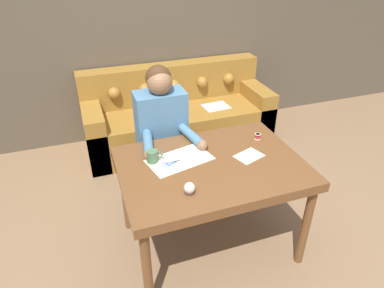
{
  "coord_description": "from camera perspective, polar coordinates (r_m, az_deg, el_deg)",
  "views": [
    {
      "loc": [
        -0.68,
        -1.68,
        2.06
      ],
      "look_at": [
        -0.01,
        0.22,
        0.85
      ],
      "focal_mm": 32.0,
      "sensor_mm": 36.0,
      "label": 1
    }
  ],
  "objects": [
    {
      "name": "pattern_paper_offcut",
      "position": [
        2.44,
        9.49,
        -1.97
      ],
      "size": [
        0.23,
        0.19,
        0.0
      ],
      "color": "beige",
      "rests_on": "dining_table"
    },
    {
      "name": "couch",
      "position": [
        3.94,
        -2.42,
        4.61
      ],
      "size": [
        2.07,
        0.77,
        0.87
      ],
      "color": "olive",
      "rests_on": "ground_plane"
    },
    {
      "name": "ground_plane",
      "position": [
        2.75,
        1.91,
        -17.7
      ],
      "size": [
        16.0,
        16.0,
        0.0
      ],
      "primitive_type": "plane",
      "color": "#846647"
    },
    {
      "name": "pattern_paper_main",
      "position": [
        2.37,
        -2.06,
        -2.6
      ],
      "size": [
        0.48,
        0.34,
        0.0
      ],
      "color": "beige",
      "rests_on": "dining_table"
    },
    {
      "name": "wall_back",
      "position": [
        3.9,
        -9.42,
        19.34
      ],
      "size": [
        8.0,
        0.06,
        2.6
      ],
      "color": "brown",
      "rests_on": "ground_plane"
    },
    {
      "name": "dining_table",
      "position": [
        2.37,
        3.24,
        -4.84
      ],
      "size": [
        1.25,
        0.89,
        0.75
      ],
      "color": "brown",
      "rests_on": "ground_plane"
    },
    {
      "name": "mug",
      "position": [
        2.33,
        -6.58,
        -2.08
      ],
      "size": [
        0.11,
        0.08,
        0.09
      ],
      "color": "#47704C",
      "rests_on": "dining_table"
    },
    {
      "name": "pin_cushion",
      "position": [
        2.06,
        -0.41,
        -7.42
      ],
      "size": [
        0.07,
        0.07,
        0.07
      ],
      "color": "#4C3828",
      "rests_on": "dining_table"
    },
    {
      "name": "thread_spool",
      "position": [
        2.65,
        10.88,
        1.24
      ],
      "size": [
        0.04,
        0.04,
        0.05
      ],
      "color": "red",
      "rests_on": "dining_table"
    },
    {
      "name": "scissors",
      "position": [
        2.34,
        -3.11,
        -3.1
      ],
      "size": [
        0.25,
        0.12,
        0.01
      ],
      "color": "silver",
      "rests_on": "dining_table"
    },
    {
      "name": "person",
      "position": [
        2.83,
        -4.97,
        0.57
      ],
      "size": [
        0.47,
        0.6,
        1.27
      ],
      "color": "#33281E",
      "rests_on": "ground_plane"
    }
  ]
}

